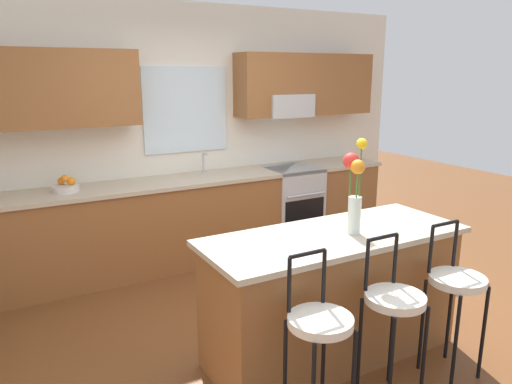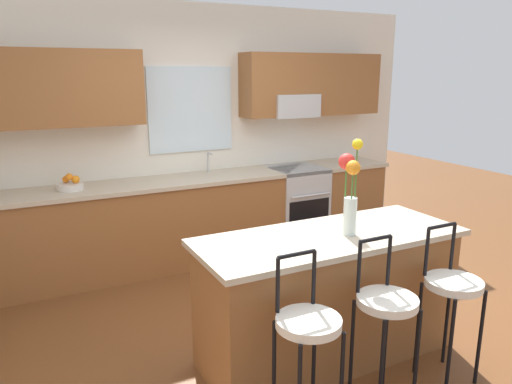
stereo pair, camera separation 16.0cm
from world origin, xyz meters
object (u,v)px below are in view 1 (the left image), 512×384
at_px(kitchen_island, 332,294).
at_px(flower_vase, 355,185).
at_px(bar_stool_far, 456,287).
at_px(fruit_bowl_oranges, 66,187).
at_px(oven_range, 290,205).
at_px(bar_stool_middle, 394,306).
at_px(bar_stool_near, 319,329).

bearing_deg(kitchen_island, flower_vase, -27.22).
bearing_deg(flower_vase, bar_stool_far, -49.79).
xyz_separation_m(kitchen_island, flower_vase, (0.11, -0.05, 0.79)).
bearing_deg(fruit_bowl_oranges, kitchen_island, -56.65).
bearing_deg(bar_stool_far, fruit_bowl_oranges, 125.74).
bearing_deg(fruit_bowl_oranges, oven_range, -0.64).
bearing_deg(flower_vase, oven_range, 66.92).
height_order(bar_stool_middle, flower_vase, flower_vase).
relative_size(kitchen_island, fruit_bowl_oranges, 7.82).
relative_size(kitchen_island, flower_vase, 2.88).
bearing_deg(bar_stool_far, flower_vase, 130.21).
xyz_separation_m(flower_vase, fruit_bowl_oranges, (-1.53, 2.22, -0.29)).
xyz_separation_m(kitchen_island, bar_stool_far, (0.55, -0.58, 0.17)).
bearing_deg(bar_stool_near, bar_stool_middle, 0.00).
bearing_deg(oven_range, kitchen_island, -115.96).
relative_size(oven_range, bar_stool_near, 0.88).
distance_m(oven_range, fruit_bowl_oranges, 2.51).
distance_m(oven_range, kitchen_island, 2.37).
height_order(bar_stool_middle, fruit_bowl_oranges, fruit_bowl_oranges).
height_order(kitchen_island, bar_stool_far, bar_stool_far).
height_order(kitchen_island, bar_stool_middle, bar_stool_middle).
height_order(kitchen_island, flower_vase, flower_vase).
bearing_deg(kitchen_island, bar_stool_near, -133.51).
height_order(bar_stool_far, fruit_bowl_oranges, fruit_bowl_oranges).
distance_m(bar_stool_far, flower_vase, 0.93).
xyz_separation_m(bar_stool_far, fruit_bowl_oranges, (-1.97, 2.74, 0.33)).
distance_m(kitchen_island, bar_stool_middle, 0.60).
bearing_deg(kitchen_island, oven_range, 64.04).
distance_m(bar_stool_middle, fruit_bowl_oranges, 3.11).
xyz_separation_m(bar_stool_near, flower_vase, (0.66, 0.52, 0.62)).
distance_m(bar_stool_near, bar_stool_far, 1.10).
distance_m(oven_range, bar_stool_far, 2.76).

